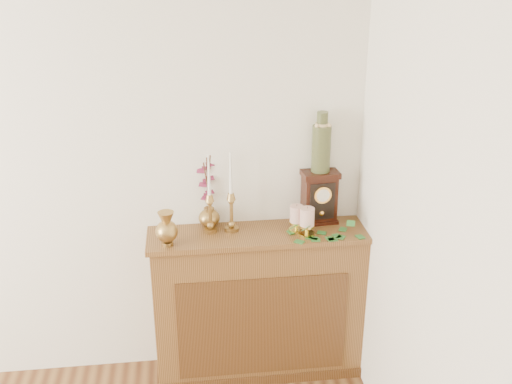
{
  "coord_description": "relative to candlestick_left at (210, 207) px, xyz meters",
  "views": [
    {
      "loc": [
        1.02,
        -0.87,
        2.4
      ],
      "look_at": [
        1.38,
        2.05,
        1.19
      ],
      "focal_mm": 42.0,
      "sensor_mm": 36.0,
      "label": 1
    }
  ],
  "objects": [
    {
      "name": "candlestick_left",
      "position": [
        0.0,
        0.0,
        0.0
      ],
      "size": [
        0.08,
        0.08,
        0.45
      ],
      "rotation": [
        0.0,
        0.0,
        -0.15
      ],
      "color": "#A78242",
      "rests_on": "console_shelf"
    },
    {
      "name": "ivy_garland",
      "position": [
        0.61,
        -0.12,
        -0.14
      ],
      "size": [
        0.45,
        0.17,
        0.08
      ],
      "rotation": [
        0.0,
        0.0,
        0.2
      ],
      "color": "#286225",
      "rests_on": "console_shelf"
    },
    {
      "name": "ceramic_vase",
      "position": [
        0.62,
        0.06,
        0.31
      ],
      "size": [
        0.11,
        0.11,
        0.34
      ],
      "rotation": [
        0.0,
        0.0,
        0.08
      ],
      "color": "#172E24",
      "rests_on": "mantel_clock"
    },
    {
      "name": "mantel_clock",
      "position": [
        0.62,
        0.06,
        0.0
      ],
      "size": [
        0.22,
        0.16,
        0.31
      ],
      "rotation": [
        0.0,
        0.0,
        0.08
      ],
      "color": "black",
      "rests_on": "console_shelf"
    },
    {
      "name": "bud_vase",
      "position": [
        -0.24,
        -0.14,
        -0.05
      ],
      "size": [
        0.12,
        0.12,
        0.19
      ],
      "rotation": [
        0.0,
        0.0,
        0.29
      ],
      "color": "#A78242",
      "rests_on": "console_shelf"
    },
    {
      "name": "console_shelf",
      "position": [
        0.27,
        -0.04,
        -0.64
      ],
      "size": [
        1.24,
        0.34,
        0.93
      ],
      "color": "brown",
      "rests_on": "ground"
    },
    {
      "name": "pillar_candle_right",
      "position": [
        0.47,
        -0.05,
        -0.06
      ],
      "size": [
        0.08,
        0.08,
        0.16
      ],
      "rotation": [
        0.0,
        0.0,
        0.16
      ],
      "color": "gold",
      "rests_on": "console_shelf"
    },
    {
      "name": "ginger_jar",
      "position": [
        -0.01,
        0.09,
        0.05
      ],
      "size": [
        0.18,
        0.19,
        0.44
      ],
      "rotation": [
        0.0,
        0.0,
        -0.19
      ],
      "color": "#A78242",
      "rests_on": "console_shelf"
    },
    {
      "name": "pillar_candle_left",
      "position": [
        0.52,
        -0.11,
        -0.06
      ],
      "size": [
        0.09,
        0.09,
        0.17
      ],
      "rotation": [
        0.0,
        0.0,
        -0.04
      ],
      "color": "gold",
      "rests_on": "console_shelf"
    },
    {
      "name": "candlestick_center",
      "position": [
        0.12,
        0.0,
        0.0
      ],
      "size": [
        0.08,
        0.08,
        0.46
      ],
      "rotation": [
        0.0,
        0.0,
        -0.29
      ],
      "color": "#A78242",
      "rests_on": "console_shelf"
    }
  ]
}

